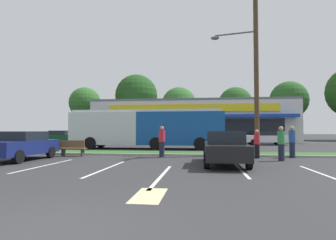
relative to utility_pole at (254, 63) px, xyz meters
name	(u,v)px	position (x,y,z in m)	size (l,w,h in m)	color
ground_plane	(43,236)	(-5.60, -14.09, -5.81)	(240.00, 240.00, 0.00)	#2D2D30
grass_median	(167,153)	(-5.60, -0.09, -5.75)	(56.00, 2.20, 0.12)	#2D5B23
curb_lip	(164,155)	(-5.60, -1.31, -5.75)	(56.00, 0.24, 0.12)	#99968C
parking_stripe_0	(46,165)	(-10.12, -6.49, -5.80)	(0.12, 4.80, 0.01)	silver
parking_stripe_1	(107,168)	(-7.13, -7.08, -5.80)	(0.12, 4.80, 0.01)	silver
parking_stripe_2	(162,175)	(-4.67, -8.56, -5.80)	(0.12, 4.80, 0.01)	silver
parking_stripe_3	(240,169)	(-1.81, -6.53, -5.80)	(0.12, 4.80, 0.01)	silver
parking_stripe_4	(325,175)	(0.89, -7.78, -5.80)	(0.12, 4.80, 0.01)	silver
lot_arrow	(149,195)	(-4.55, -11.43, -5.80)	(0.70, 1.60, 0.01)	beige
storefront_building	(193,122)	(-4.60, 21.53, -3.03)	(26.11, 12.59, 5.55)	beige
tree_far_left	(85,103)	(-24.90, 30.71, 0.85)	(5.77, 5.77, 9.56)	#473323
tree_left	(136,96)	(-15.13, 30.75, 2.04)	(7.63, 7.63, 11.68)	#473323
tree_mid_left	(179,105)	(-7.25, 29.13, 0.18)	(5.96, 5.96, 8.98)	#473323
tree_mid	(235,104)	(2.57, 31.86, 0.43)	(5.96, 5.96, 9.24)	#473323
tree_mid_right	(289,100)	(10.94, 29.49, 0.75)	(6.16, 6.16, 9.65)	#473323
utility_pole	(254,63)	(0.00, 0.00, 0.00)	(3.14, 2.38, 10.91)	#4C3826
city_bus	(147,128)	(-7.95, 5.02, -4.04)	(12.89, 2.70, 3.25)	#144793
bus_stop_bench	(72,148)	(-11.01, -2.21, -5.30)	(1.60, 0.45, 0.95)	brown
car_0	(225,148)	(-2.29, -5.23, -5.04)	(1.88, 4.78, 1.50)	black
car_1	(266,138)	(3.35, 12.25, -5.06)	(4.36, 1.99, 1.43)	silver
car_2	(61,137)	(-19.37, 12.01, -5.02)	(4.37, 1.96, 1.53)	#0C3F1E
car_3	(175,137)	(-6.20, 11.82, -5.02)	(4.23, 1.98, 1.54)	#0C3F1E
car_4	(21,145)	(-12.58, -4.69, -5.04)	(1.94, 4.43, 1.49)	navy
pedestrian_near_bench	(292,142)	(1.72, -1.65, -4.92)	(0.36, 0.36, 1.77)	#1E2338
pedestrian_by_pole	(162,141)	(-5.63, -1.99, -4.90)	(0.36, 0.36, 1.80)	#1E2338
pedestrian_mid	(257,144)	(-0.29, -2.14, -5.01)	(0.32, 0.32, 1.59)	black
pedestrian_far	(281,144)	(0.66, -3.38, -4.93)	(0.35, 0.35, 1.75)	#1E2338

